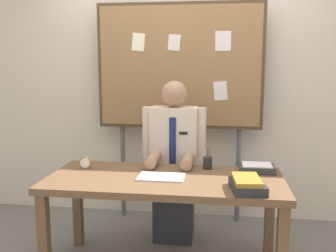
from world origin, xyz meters
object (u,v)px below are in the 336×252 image
object	(u,v)px
bulletin_board	(180,69)
pen_holder	(208,163)
book_stack	(247,184)
open_notebook	(161,177)
desk	(165,189)
desk_clock	(86,163)
person	(174,167)
paper_tray	(257,168)

from	to	relation	value
bulletin_board	pen_holder	size ratio (longest dim) A/B	13.21
book_stack	open_notebook	distance (m)	0.63
desk	desk_clock	bearing A→B (deg)	167.64
book_stack	desk_clock	bearing A→B (deg)	163.37
desk	open_notebook	size ratio (longest dim) A/B	5.16
person	pen_holder	xyz separation A→B (m)	(0.30, -0.29, 0.13)
bulletin_board	paper_tray	distance (m)	1.25
person	pen_holder	distance (m)	0.43
bulletin_board	pen_holder	world-z (taller)	bulletin_board
desk	desk_clock	xyz separation A→B (m)	(-0.65, 0.14, 0.13)
bulletin_board	pen_holder	distance (m)	1.05
desk	desk_clock	distance (m)	0.68
desk	pen_holder	xyz separation A→B (m)	(0.30, 0.27, 0.14)
person	pen_holder	bearing A→B (deg)	-43.84
bulletin_board	pen_holder	bearing A→B (deg)	-67.10
desk	person	world-z (taller)	person
person	bulletin_board	world-z (taller)	bulletin_board
paper_tray	open_notebook	bearing A→B (deg)	-159.68
desk	open_notebook	world-z (taller)	open_notebook
person	desk_clock	bearing A→B (deg)	-147.36
book_stack	pen_holder	distance (m)	0.56
pen_holder	paper_tray	distance (m)	0.38
desk_clock	paper_tray	xyz separation A→B (m)	(1.33, 0.10, -0.02)
book_stack	person	bearing A→B (deg)	126.24
bulletin_board	desk_clock	size ratio (longest dim) A/B	21.82
desk	person	distance (m)	0.56
desk	bulletin_board	bearing A→B (deg)	89.99
desk	paper_tray	bearing A→B (deg)	19.46
pen_holder	bulletin_board	bearing A→B (deg)	112.90
person	paper_tray	bearing A→B (deg)	-25.29
pen_holder	paper_tray	bearing A→B (deg)	-4.76
person	open_notebook	distance (m)	0.58
bulletin_board	desk_clock	bearing A→B (deg)	-127.81
pen_holder	book_stack	bearing A→B (deg)	-61.06
book_stack	desk_clock	size ratio (longest dim) A/B	3.33
person	bulletin_board	distance (m)	0.94
person	bulletin_board	xyz separation A→B (m)	(0.00, 0.42, 0.84)
bulletin_board	desk	bearing A→B (deg)	-90.01
desk	bulletin_board	size ratio (longest dim) A/B	0.81
pen_holder	paper_tray	xyz separation A→B (m)	(0.38, -0.03, -0.02)
desk_clock	pen_holder	world-z (taller)	pen_holder
bulletin_board	open_notebook	distance (m)	1.26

